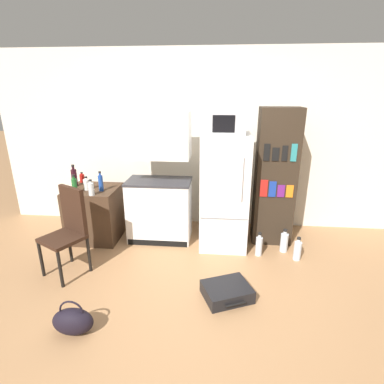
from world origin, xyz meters
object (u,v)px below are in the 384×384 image
object	(u,v)px
bottle_blue_soda	(101,183)
bookshelf	(275,178)
bottle_ketchup_red	(82,178)
handbag	(73,321)
bottle_green_tall	(75,185)
refrigerator	(224,192)
suitcase_large_flat	(227,292)
water_bottle_front	(297,250)
water_bottle_back	(259,246)
kitchen_hutch	(159,183)
bottle_milk_white	(87,184)
bottle_wine_dark	(74,177)
microwave	(227,122)
side_table	(95,213)
bottle_clear_short	(91,189)
chair	(69,225)
water_bottle_middle	(284,242)

from	to	relation	value
bottle_blue_soda	bookshelf	bearing A→B (deg)	5.88
bottle_ketchup_red	handbag	xyz separation A→B (m)	(0.76, -2.02, -0.68)
bottle_green_tall	handbag	distance (m)	1.83
refrigerator	suitcase_large_flat	size ratio (longest dim) A/B	2.64
water_bottle_front	water_bottle_back	xyz separation A→B (m)	(-0.46, 0.06, 0.00)
bookshelf	water_bottle_front	bearing A→B (deg)	-62.67
refrigerator	bookshelf	bearing A→B (deg)	13.17
kitchen_hutch	water_bottle_front	world-z (taller)	kitchen_hutch
bottle_milk_white	handbag	bearing A→B (deg)	-72.16
water_bottle_front	bottle_wine_dark	bearing A→B (deg)	171.85
refrigerator	microwave	bearing A→B (deg)	-104.95
refrigerator	bottle_green_tall	distance (m)	1.95
handbag	bottle_green_tall	bearing A→B (deg)	112.46
side_table	bottle_green_tall	world-z (taller)	bottle_green_tall
bottle_milk_white	bottle_wine_dark	xyz separation A→B (m)	(-0.23, 0.14, 0.05)
bottle_clear_short	handbag	world-z (taller)	bottle_clear_short
side_table	refrigerator	world-z (taller)	refrigerator
bookshelf	bottle_milk_white	world-z (taller)	bookshelf
bottle_wine_dark	suitcase_large_flat	distance (m)	2.57
bottle_ketchup_red	handbag	world-z (taller)	bottle_ketchup_red
bookshelf	water_bottle_back	world-z (taller)	bookshelf
bottle_green_tall	side_table	bearing A→B (deg)	52.37
refrigerator	bottle_clear_short	world-z (taller)	refrigerator
bookshelf	microwave	bearing A→B (deg)	-166.72
microwave	suitcase_large_flat	size ratio (longest dim) A/B	0.78
bottle_milk_white	water_bottle_front	distance (m)	2.86
water_bottle_back	bookshelf	bearing A→B (deg)	64.54
refrigerator	handbag	distance (m)	2.26
bottle_blue_soda	chair	size ratio (longest dim) A/B	0.27
bottle_blue_soda	bottle_green_tall	world-z (taller)	bottle_blue_soda
microwave	water_bottle_back	xyz separation A→B (m)	(0.46, -0.28, -1.51)
bookshelf	chair	distance (m)	2.61
bottle_blue_soda	bottle_clear_short	bearing A→B (deg)	-107.28
microwave	chair	size ratio (longest dim) A/B	0.44
side_table	bottle_clear_short	world-z (taller)	bottle_clear_short
microwave	bottle_clear_short	xyz separation A→B (m)	(-1.68, -0.26, -0.82)
suitcase_large_flat	bottle_ketchup_red	bearing A→B (deg)	122.60
bottle_green_tall	refrigerator	bearing A→B (deg)	5.56
bookshelf	suitcase_large_flat	size ratio (longest dim) A/B	3.19
microwave	water_bottle_back	world-z (taller)	microwave
bookshelf	bottle_clear_short	size ratio (longest dim) A/B	8.76
side_table	refrigerator	distance (m)	1.83
microwave	bottle_milk_white	world-z (taller)	microwave
water_bottle_front	water_bottle_middle	distance (m)	0.23
suitcase_large_flat	water_bottle_front	bearing A→B (deg)	19.27
microwave	bottle_wine_dark	size ratio (longest dim) A/B	1.45
microwave	water_bottle_middle	world-z (taller)	microwave
bottle_wine_dark	water_bottle_front	bearing A→B (deg)	-8.15
kitchen_hutch	suitcase_large_flat	bearing A→B (deg)	-52.96
bottle_wine_dark	water_bottle_front	size ratio (longest dim) A/B	0.99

